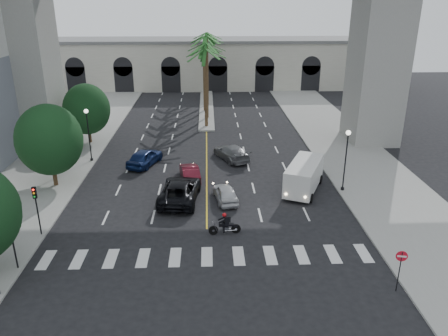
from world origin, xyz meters
TOP-DOWN VIEW (x-y plane):
  - ground at (0.00, 0.00)m, footprint 140.00×140.00m
  - sidewalk_left at (-15.00, 15.00)m, footprint 8.00×100.00m
  - sidewalk_right at (15.00, 15.00)m, footprint 8.00×100.00m
  - median at (0.00, 38.00)m, footprint 2.00×24.00m
  - pier_building at (0.00, 55.00)m, footprint 71.00×10.50m
  - palm_a at (0.00, 28.00)m, footprint 3.20×3.20m
  - palm_b at (0.10, 32.00)m, footprint 3.20×3.20m
  - palm_c at (-0.20, 36.00)m, footprint 3.20×3.20m
  - palm_d at (0.15, 40.00)m, footprint 3.20×3.20m
  - palm_e at (-0.10, 44.00)m, footprint 3.20×3.20m
  - palm_f at (0.20, 48.00)m, footprint 3.20×3.20m
  - street_tree_mid at (-13.00, 10.00)m, footprint 5.44×5.44m
  - street_tree_far at (-13.00, 22.00)m, footprint 5.04×5.04m
  - lamp_post_left_far at (-11.40, 16.00)m, footprint 0.40×0.40m
  - lamp_post_right at (11.40, 8.00)m, footprint 0.40×0.40m
  - traffic_signal_near at (-11.30, -2.50)m, footprint 0.25×0.18m
  - traffic_signal_far at (-11.30, 1.50)m, footprint 0.25×0.18m
  - motorcycle_rider at (1.30, 1.31)m, footprint 2.23×0.60m
  - car_a at (1.50, 6.56)m, footprint 2.20×4.11m
  - car_b at (-1.50, 11.05)m, footprint 2.12×4.43m
  - car_c at (-2.13, 6.81)m, footprint 3.49×6.46m
  - car_d at (2.49, 16.18)m, footprint 4.00×5.55m
  - car_e at (-5.98, 14.87)m, footprint 3.46×5.19m
  - cargo_van at (8.11, 8.24)m, footprint 4.36×6.24m
  - pedestrian_a at (-13.95, 2.44)m, footprint 0.70×0.55m
  - do_not_enter_sign at (10.50, -5.36)m, footprint 0.62×0.16m

SIDE VIEW (x-z plane):
  - ground at x=0.00m, z-range 0.00..0.00m
  - sidewalk_left at x=-15.00m, z-range 0.00..0.15m
  - sidewalk_right at x=15.00m, z-range 0.00..0.15m
  - median at x=0.00m, z-range 0.00..0.20m
  - car_a at x=1.50m, z-range 0.00..1.33m
  - car_b at x=-1.50m, z-range 0.00..1.40m
  - motorcycle_rider at x=1.30m, z-range -0.08..1.53m
  - car_d at x=2.49m, z-range 0.00..1.49m
  - car_e at x=-5.98m, z-range 0.00..1.64m
  - car_c at x=-2.13m, z-range 0.00..1.72m
  - pedestrian_a at x=-13.95m, z-range 0.15..1.85m
  - cargo_van at x=8.11m, z-range 0.14..2.64m
  - do_not_enter_sign at x=10.50m, z-range 0.58..3.14m
  - traffic_signal_near at x=-11.30m, z-range 0.69..4.34m
  - traffic_signal_far at x=-11.30m, z-range 0.69..4.34m
  - lamp_post_left_far at x=-11.40m, z-range 0.55..5.90m
  - lamp_post_right at x=11.40m, z-range 0.55..5.90m
  - street_tree_far at x=-13.00m, z-range 0.56..7.24m
  - street_tree_mid at x=-13.00m, z-range 0.61..7.81m
  - pier_building at x=0.00m, z-range 0.02..8.52m
  - palm_c at x=-0.20m, z-range 3.86..13.96m
  - palm_a at x=0.00m, z-range 3.95..14.25m
  - palm_e at x=-0.10m, z-range 3.99..14.39m
  - palm_b at x=0.10m, z-range 4.07..14.67m
  - palm_f at x=0.20m, z-range 4.11..14.81m
  - palm_d at x=0.15m, z-range 4.20..15.10m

